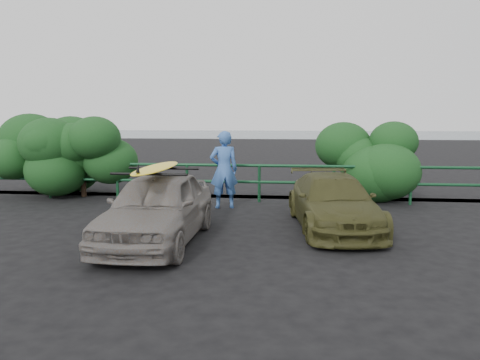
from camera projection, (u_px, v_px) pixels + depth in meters
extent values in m
plane|color=black|center=(181.00, 254.00, 7.96)|extent=(80.00, 80.00, 0.00)
plane|color=slate|center=(277.00, 132.00, 67.07)|extent=(200.00, 200.00, 0.00)
imported|color=slate|center=(157.00, 207.00, 8.64)|extent=(1.62, 3.87, 1.31)
imported|color=#3F3F1C|center=(333.00, 202.00, 9.72)|extent=(2.00, 3.98, 1.11)
imported|color=#3D6BB9|center=(224.00, 170.00, 11.84)|extent=(0.81, 0.64, 1.96)
ellipsoid|color=yellow|center=(156.00, 168.00, 8.54)|extent=(0.54, 2.39, 0.07)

